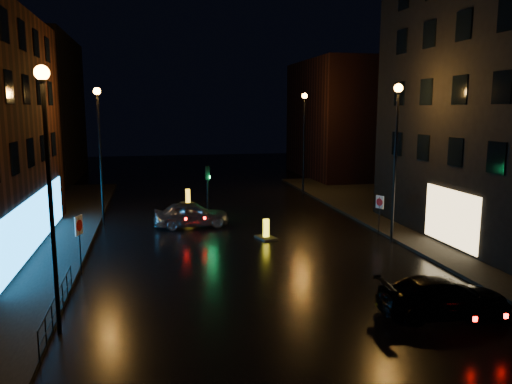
% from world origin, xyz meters
% --- Properties ---
extents(ground, '(120.00, 120.00, 0.00)m').
position_xyz_m(ground, '(0.00, 0.00, 0.00)').
color(ground, black).
rests_on(ground, ground).
extents(pavement_right, '(12.00, 44.00, 0.15)m').
position_xyz_m(pavement_right, '(14.00, 8.00, 0.07)').
color(pavement_right, black).
rests_on(pavement_right, ground).
extents(building_far_left, '(8.00, 16.00, 14.00)m').
position_xyz_m(building_far_left, '(-16.00, 35.00, 7.00)').
color(building_far_left, black).
rests_on(building_far_left, ground).
extents(building_far_right, '(8.00, 14.00, 12.00)m').
position_xyz_m(building_far_right, '(15.00, 32.00, 6.00)').
color(building_far_right, black).
rests_on(building_far_right, ground).
extents(street_lamp_lnear, '(0.44, 0.44, 8.37)m').
position_xyz_m(street_lamp_lnear, '(-7.80, -2.00, 5.56)').
color(street_lamp_lnear, black).
rests_on(street_lamp_lnear, ground).
extents(street_lamp_lfar, '(0.44, 0.44, 8.37)m').
position_xyz_m(street_lamp_lfar, '(-7.80, 14.00, 5.56)').
color(street_lamp_lfar, black).
rests_on(street_lamp_lfar, ground).
extents(street_lamp_rnear, '(0.44, 0.44, 8.37)m').
position_xyz_m(street_lamp_rnear, '(7.80, 6.00, 5.56)').
color(street_lamp_rnear, black).
rests_on(street_lamp_rnear, ground).
extents(street_lamp_rfar, '(0.44, 0.44, 8.37)m').
position_xyz_m(street_lamp_rfar, '(7.80, 22.00, 5.56)').
color(street_lamp_rfar, black).
rests_on(street_lamp_rfar, ground).
extents(traffic_signal, '(1.40, 2.40, 3.45)m').
position_xyz_m(traffic_signal, '(-1.20, 14.00, 0.50)').
color(traffic_signal, black).
rests_on(traffic_signal, ground).
extents(guard_railing, '(0.05, 6.04, 1.00)m').
position_xyz_m(guard_railing, '(-8.00, -1.00, 0.74)').
color(guard_railing, black).
rests_on(guard_railing, ground).
extents(silver_hatchback, '(4.58, 1.99, 1.54)m').
position_xyz_m(silver_hatchback, '(-2.45, 11.84, 0.77)').
color(silver_hatchback, '#9FA1A7').
rests_on(silver_hatchback, ground).
extents(dark_sedan, '(4.74, 2.26, 1.33)m').
position_xyz_m(dark_sedan, '(5.03, -3.25, 0.67)').
color(dark_sedan, black).
rests_on(dark_sedan, ground).
extents(bollard_near, '(1.14, 1.44, 1.10)m').
position_xyz_m(bollard_near, '(1.35, 8.12, 0.24)').
color(bollard_near, black).
rests_on(bollard_near, ground).
extents(bollard_far, '(1.14, 1.47, 1.15)m').
position_xyz_m(bollard_far, '(-2.13, 19.22, 0.25)').
color(bollard_far, black).
rests_on(bollard_far, ground).
extents(road_sign_left, '(0.26, 0.60, 2.56)m').
position_xyz_m(road_sign_left, '(-7.90, 4.11, 1.91)').
color(road_sign_left, black).
rests_on(road_sign_left, ground).
extents(road_sign_right, '(0.27, 0.51, 2.24)m').
position_xyz_m(road_sign_right, '(7.90, 7.77, 1.68)').
color(road_sign_right, black).
rests_on(road_sign_right, ground).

